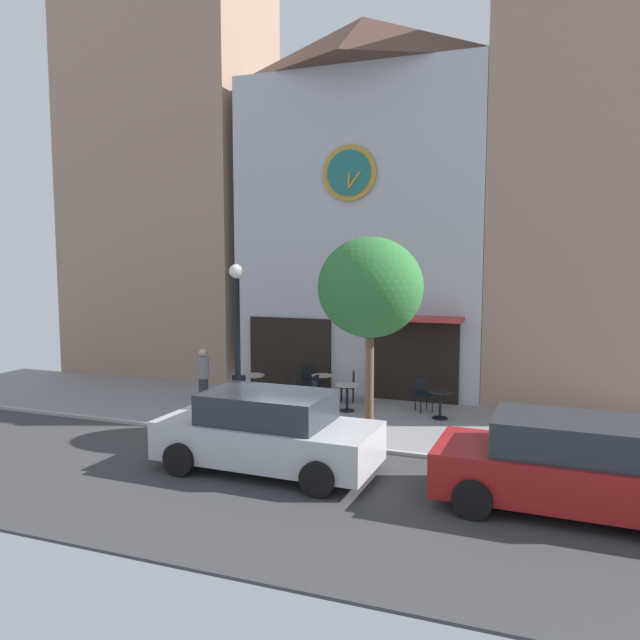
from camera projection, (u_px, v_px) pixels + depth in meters
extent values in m
cube|color=gray|center=(324.00, 416.00, 16.11)|extent=(26.05, 5.00, 0.05)
cube|color=#38383A|center=(224.00, 486.00, 11.15)|extent=(26.05, 5.63, 0.05)
cube|color=#A8A5A0|center=(286.00, 440.00, 13.79)|extent=(26.05, 0.12, 0.08)
cube|color=#B2B2BC|center=(362.00, 235.00, 19.13)|extent=(7.71, 2.46, 9.75)
pyramid|color=#4C3328|center=(363.00, 46.00, 18.56)|extent=(6.94, 3.44, 1.70)
cylinder|color=#B7842D|center=(349.00, 173.00, 17.76)|extent=(1.62, 0.10, 1.62)
cylinder|color=#1E6660|center=(349.00, 173.00, 17.70)|extent=(1.33, 0.04, 1.33)
cube|color=#B7842D|center=(349.00, 179.00, 17.68)|extent=(0.09, 0.03, 0.37)
cube|color=#B7842D|center=(354.00, 180.00, 17.63)|extent=(0.40, 0.03, 0.48)
cube|color=black|center=(290.00, 355.00, 19.00)|extent=(2.70, 0.10, 2.30)
cube|color=black|center=(412.00, 362.00, 17.65)|extent=(2.70, 0.10, 2.30)
cube|color=#B23333|center=(418.00, 319.00, 17.15)|extent=(2.47, 0.90, 0.12)
cube|color=#9E7A66|center=(170.00, 153.00, 22.41)|extent=(6.89, 4.42, 16.00)
cube|color=#9E7A66|center=(602.00, 184.00, 17.22)|extent=(6.01, 3.80, 12.50)
cylinder|color=black|center=(239.00, 417.00, 15.22)|extent=(0.32, 0.32, 0.36)
cylinder|color=black|center=(238.00, 352.00, 15.06)|extent=(0.14, 0.14, 3.65)
sphere|color=white|center=(237.00, 271.00, 14.86)|extent=(0.36, 0.36, 0.36)
cylinder|color=brown|center=(369.00, 383.00, 13.76)|extent=(0.20, 0.20, 2.67)
ellipsoid|color=#2D7033|center=(370.00, 287.00, 13.55)|extent=(2.37, 2.13, 2.25)
cylinder|color=black|center=(252.00, 388.00, 17.84)|extent=(0.07, 0.07, 0.73)
cylinder|color=black|center=(252.00, 399.00, 17.87)|extent=(0.40, 0.40, 0.03)
cylinder|color=gray|center=(252.00, 375.00, 17.80)|extent=(0.73, 0.73, 0.03)
cylinder|color=black|center=(322.00, 388.00, 17.68)|extent=(0.07, 0.07, 0.76)
cylinder|color=black|center=(322.00, 401.00, 17.72)|extent=(0.40, 0.40, 0.03)
cylinder|color=gray|center=(322.00, 375.00, 17.64)|extent=(0.62, 0.62, 0.03)
cylinder|color=black|center=(347.00, 398.00, 16.53)|extent=(0.07, 0.07, 0.72)
cylinder|color=black|center=(347.00, 410.00, 16.57)|extent=(0.40, 0.40, 0.03)
cylinder|color=gray|center=(347.00, 385.00, 16.50)|extent=(0.66, 0.66, 0.03)
cylinder|color=black|center=(440.00, 405.00, 15.75)|extent=(0.07, 0.07, 0.72)
cylinder|color=black|center=(440.00, 418.00, 15.78)|extent=(0.40, 0.40, 0.03)
cylinder|color=black|center=(440.00, 391.00, 15.71)|extent=(0.67, 0.67, 0.03)
cube|color=black|center=(424.00, 395.00, 16.47)|extent=(0.56, 0.56, 0.04)
cube|color=black|center=(421.00, 386.00, 16.62)|extent=(0.33, 0.26, 0.45)
cylinder|color=black|center=(421.00, 405.00, 16.28)|extent=(0.03, 0.03, 0.45)
cylinder|color=black|center=(432.00, 404.00, 16.38)|extent=(0.03, 0.03, 0.45)
cylinder|color=black|center=(415.00, 402.00, 16.61)|extent=(0.03, 0.03, 0.45)
cylinder|color=black|center=(427.00, 402.00, 16.70)|extent=(0.03, 0.03, 0.45)
cube|color=black|center=(299.00, 388.00, 17.38)|extent=(0.55, 0.55, 0.04)
cube|color=black|center=(293.00, 381.00, 17.33)|extent=(0.22, 0.35, 0.45)
cylinder|color=black|center=(306.00, 397.00, 17.27)|extent=(0.03, 0.03, 0.45)
cylinder|color=black|center=(305.00, 394.00, 17.60)|extent=(0.03, 0.03, 0.45)
cylinder|color=black|center=(294.00, 397.00, 17.21)|extent=(0.03, 0.03, 0.45)
cylinder|color=black|center=(293.00, 395.00, 17.55)|extent=(0.03, 0.03, 0.45)
cube|color=black|center=(322.00, 392.00, 16.85)|extent=(0.43, 0.43, 0.04)
cube|color=black|center=(316.00, 384.00, 16.90)|extent=(0.07, 0.38, 0.45)
cylinder|color=black|center=(325.00, 402.00, 16.65)|extent=(0.03, 0.03, 0.45)
cylinder|color=black|center=(330.00, 399.00, 16.96)|extent=(0.03, 0.03, 0.45)
cylinder|color=black|center=(313.00, 401.00, 16.79)|extent=(0.03, 0.03, 0.45)
cylinder|color=black|center=(319.00, 398.00, 17.10)|extent=(0.03, 0.03, 0.45)
cube|color=black|center=(347.00, 387.00, 17.58)|extent=(0.48, 0.48, 0.04)
cube|color=black|center=(354.00, 379.00, 17.53)|extent=(0.13, 0.38, 0.45)
cylinder|color=black|center=(342.00, 393.00, 17.79)|extent=(0.03, 0.03, 0.45)
cylinder|color=black|center=(341.00, 395.00, 17.45)|extent=(0.03, 0.03, 0.45)
cylinder|color=black|center=(354.00, 393.00, 17.75)|extent=(0.03, 0.03, 0.45)
cylinder|color=black|center=(353.00, 396.00, 17.41)|extent=(0.03, 0.03, 0.45)
cube|color=black|center=(309.00, 382.00, 18.31)|extent=(0.56, 0.56, 0.04)
cube|color=black|center=(308.00, 373.00, 18.46)|extent=(0.33, 0.26, 0.45)
cylinder|color=black|center=(305.00, 390.00, 18.12)|extent=(0.03, 0.03, 0.45)
cylinder|color=black|center=(316.00, 390.00, 18.21)|extent=(0.03, 0.03, 0.45)
cylinder|color=black|center=(303.00, 388.00, 18.45)|extent=(0.03, 0.03, 0.45)
cylinder|color=black|center=(313.00, 387.00, 18.54)|extent=(0.03, 0.03, 0.45)
cube|color=black|center=(241.00, 390.00, 17.17)|extent=(0.49, 0.49, 0.04)
cube|color=black|center=(239.00, 383.00, 16.97)|extent=(0.38, 0.14, 0.45)
cylinder|color=black|center=(248.00, 396.00, 17.34)|extent=(0.03, 0.03, 0.45)
cylinder|color=black|center=(236.00, 396.00, 17.38)|extent=(0.03, 0.03, 0.45)
cylinder|color=black|center=(245.00, 399.00, 17.01)|extent=(0.03, 0.03, 0.45)
cylinder|color=black|center=(233.00, 399.00, 17.04)|extent=(0.03, 0.03, 0.45)
cube|color=black|center=(321.00, 397.00, 16.23)|extent=(0.56, 0.56, 0.04)
cube|color=black|center=(315.00, 389.00, 16.15)|extent=(0.28, 0.32, 0.45)
cylinder|color=black|center=(329.00, 406.00, 16.15)|extent=(0.03, 0.03, 0.45)
cylinder|color=black|center=(325.00, 404.00, 16.47)|extent=(0.03, 0.03, 0.45)
cylinder|color=black|center=(317.00, 408.00, 16.04)|extent=(0.03, 0.03, 0.45)
cylinder|color=black|center=(313.00, 405.00, 16.36)|extent=(0.03, 0.03, 0.45)
cylinder|color=#2D2D38|center=(204.00, 393.00, 16.81)|extent=(0.34, 0.34, 0.85)
cylinder|color=slate|center=(203.00, 368.00, 16.74)|extent=(0.42, 0.42, 0.60)
sphere|color=tan|center=(203.00, 353.00, 16.70)|extent=(0.22, 0.22, 0.22)
cube|color=#B7BABF|center=(268.00, 440.00, 11.90)|extent=(4.33, 1.88, 0.75)
cube|color=#262B33|center=(267.00, 407.00, 11.84)|extent=(2.44, 1.63, 0.60)
cylinder|color=black|center=(318.00, 479.00, 10.58)|extent=(0.64, 0.23, 0.64)
cylinder|color=black|center=(351.00, 449.00, 12.24)|extent=(0.64, 0.23, 0.64)
cylinder|color=black|center=(180.00, 459.00, 11.62)|extent=(0.64, 0.23, 0.64)
cylinder|color=black|center=(228.00, 434.00, 13.28)|extent=(0.64, 0.23, 0.64)
cube|color=maroon|center=(569.00, 476.00, 9.95)|extent=(4.35, 1.92, 0.75)
cube|color=#262B33|center=(571.00, 437.00, 9.89)|extent=(2.45, 1.65, 0.60)
cylinder|color=black|center=(472.00, 499.00, 9.68)|extent=(0.65, 0.24, 0.64)
cylinder|color=black|center=(486.00, 464.00, 11.34)|extent=(0.65, 0.24, 0.64)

